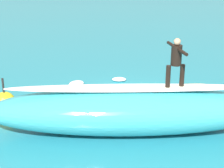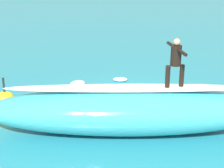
{
  "view_description": "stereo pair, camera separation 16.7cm",
  "coord_description": "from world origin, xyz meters",
  "px_view_note": "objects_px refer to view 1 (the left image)",
  "views": [
    {
      "loc": [
        3.37,
        12.53,
        5.65
      ],
      "look_at": [
        0.84,
        0.87,
        1.18
      ],
      "focal_mm": 59.7,
      "sensor_mm": 36.0,
      "label": 1
    },
    {
      "loc": [
        3.21,
        12.56,
        5.65
      ],
      "look_at": [
        0.84,
        0.87,
        1.18
      ],
      "focal_mm": 59.7,
      "sensor_mm": 36.0,
      "label": 2
    }
  ],
  "objects_px": {
    "surfboard_paddling": "(62,101)",
    "buoy_marker": "(5,102)",
    "surfer_riding": "(176,59)",
    "surfboard_riding": "(174,87)",
    "surfer_paddling": "(62,98)"
  },
  "relations": [
    {
      "from": "surfer_paddling",
      "to": "buoy_marker",
      "type": "bearing_deg",
      "value": 99.79
    },
    {
      "from": "surfboard_paddling",
      "to": "buoy_marker",
      "type": "distance_m",
      "value": 2.12
    },
    {
      "from": "surfboard_riding",
      "to": "surfer_riding",
      "type": "distance_m",
      "value": 0.92
    },
    {
      "from": "surfer_riding",
      "to": "surfboard_paddling",
      "type": "height_order",
      "value": "surfer_riding"
    },
    {
      "from": "surfer_riding",
      "to": "buoy_marker",
      "type": "height_order",
      "value": "surfer_riding"
    },
    {
      "from": "surfer_riding",
      "to": "buoy_marker",
      "type": "bearing_deg",
      "value": -27.76
    },
    {
      "from": "surfboard_riding",
      "to": "buoy_marker",
      "type": "xyz_separation_m",
      "value": [
        5.32,
        -2.7,
        -1.14
      ]
    },
    {
      "from": "surfboard_riding",
      "to": "surfer_paddling",
      "type": "xyz_separation_m",
      "value": [
        3.28,
        -3.01,
        -1.29
      ]
    },
    {
      "from": "surfer_paddling",
      "to": "buoy_marker",
      "type": "height_order",
      "value": "buoy_marker"
    },
    {
      "from": "surfer_paddling",
      "to": "buoy_marker",
      "type": "distance_m",
      "value": 2.07
    },
    {
      "from": "surfboard_riding",
      "to": "buoy_marker",
      "type": "relative_size",
      "value": 1.79
    },
    {
      "from": "surfer_riding",
      "to": "surfboard_paddling",
      "type": "xyz_separation_m",
      "value": [
        3.27,
        -3.14,
        -2.4
      ]
    },
    {
      "from": "surfer_paddling",
      "to": "surfboard_paddling",
      "type": "bearing_deg",
      "value": -0.0
    },
    {
      "from": "surfboard_riding",
      "to": "buoy_marker",
      "type": "height_order",
      "value": "surfboard_riding"
    },
    {
      "from": "surfboard_riding",
      "to": "surfboard_paddling",
      "type": "relative_size",
      "value": 1.08
    }
  ]
}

